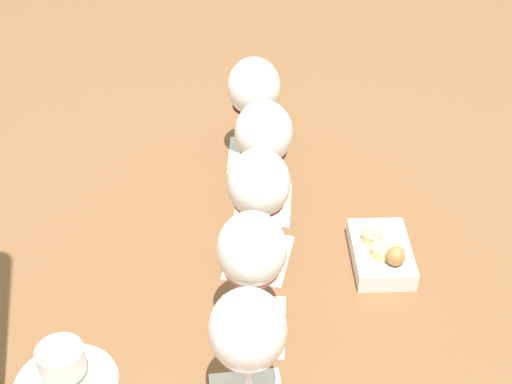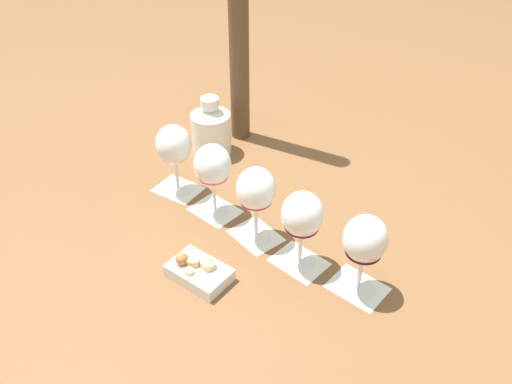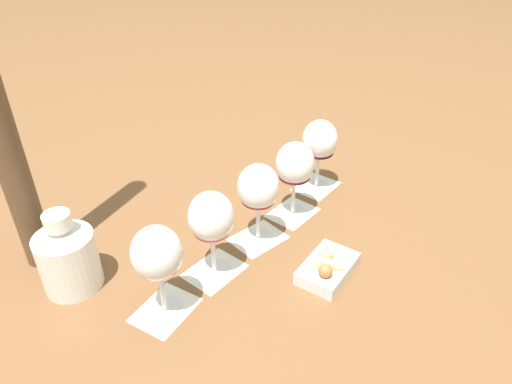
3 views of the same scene
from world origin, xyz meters
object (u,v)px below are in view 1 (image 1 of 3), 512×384
wine_glass_0 (248,335)px  wine_glass_3 (264,137)px  wine_glass_1 (252,255)px  wine_glass_2 (261,190)px  wine_glass_4 (254,91)px  snack_dish (381,253)px

wine_glass_0 → wine_glass_3: bearing=43.0°
wine_glass_1 → wine_glass_2: bearing=41.1°
wine_glass_2 → wine_glass_4: 0.28m
wine_glass_4 → wine_glass_2: bearing=-131.9°
wine_glass_1 → wine_glass_3: size_ratio=1.00×
wine_glass_1 → wine_glass_3: 0.28m
wine_glass_0 → wine_glass_4: bearing=45.4°
wine_glass_2 → snack_dish: (0.13, -0.13, -0.11)m
wine_glass_1 → snack_dish: bearing=-9.9°
wine_glass_1 → wine_glass_2: (0.11, 0.09, -0.00)m
snack_dish → wine_glass_0: bearing=-170.3°
wine_glass_2 → snack_dish: wine_glass_2 is taller
wine_glass_2 → wine_glass_3: size_ratio=1.00×
wine_glass_0 → wine_glass_4: 0.56m
wine_glass_3 → snack_dish: size_ratio=1.21×
wine_glass_0 → wine_glass_2: size_ratio=1.00×
wine_glass_3 → wine_glass_2: bearing=-136.2°
wine_glass_0 → wine_glass_1: same height
wine_glass_1 → wine_glass_0: bearing=-135.7°
wine_glass_1 → wine_glass_3: (0.20, 0.19, 0.00)m
wine_glass_4 → snack_dish: wine_glass_4 is taller
wine_glass_2 → wine_glass_4: size_ratio=1.00×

